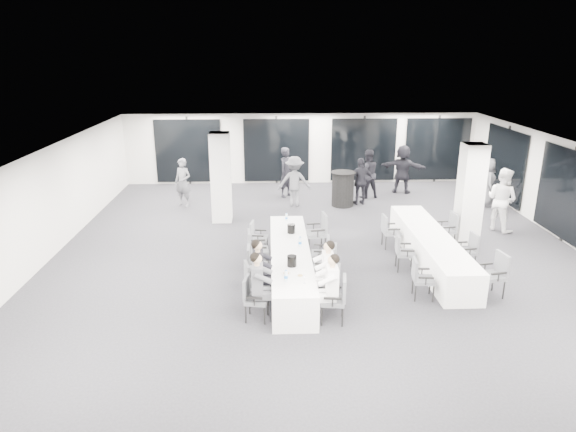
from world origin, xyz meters
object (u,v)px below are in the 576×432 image
chair_side_left_near (420,276)px  standing_guest_g (183,179)px  standing_guest_c (295,178)px  chair_main_left_fourth (255,247)px  standing_guest_f (403,166)px  standing_guest_h (502,195)px  chair_side_right_far (448,227)px  chair_main_right_mid (328,263)px  chair_side_right_mid (468,248)px  ice_bucket_far (291,229)px  chair_main_right_near (337,296)px  chair_main_left_near (253,296)px  ice_bucket_near (292,261)px  chair_side_left_far (389,229)px  chair_main_left_far (257,235)px  standing_guest_b (367,171)px  banquet_table_main (290,264)px  chair_side_left_mid (403,250)px  chair_main_right_second (332,283)px  standing_guest_a (287,169)px  chair_main_left_second (254,280)px  chair_main_left_mid (255,263)px  cocktail_table (343,189)px  chair_main_right_far (319,230)px  banquet_table_side (430,248)px  chair_side_right_near (495,272)px  chair_main_right_fourth (323,251)px  standing_guest_d (361,178)px  standing_guest_e (487,179)px

chair_side_left_near → standing_guest_g: bearing=-133.3°
standing_guest_c → chair_main_left_fourth: bearing=82.9°
standing_guest_f → standing_guest_h: standing_guest_h is taller
chair_side_right_far → chair_main_right_mid: bearing=119.8°
chair_side_right_mid → ice_bucket_far: 4.41m
chair_main_right_near → chair_side_left_near: 2.16m
chair_main_left_near → ice_bucket_near: ice_bucket_near is taller
chair_side_left_far → standing_guest_h: standing_guest_h is taller
chair_main_left_far → ice_bucket_near: 2.81m
chair_main_right_near → standing_guest_b: standing_guest_b is taller
banquet_table_main → chair_side_left_mid: bearing=8.8°
chair_main_left_near → chair_side_left_near: 3.68m
chair_main_right_second → chair_side_right_far: bearing=-35.1°
chair_side_right_far → standing_guest_a: 6.73m
chair_main_right_second → chair_side_left_mid: size_ratio=0.96×
chair_side_left_near → ice_bucket_far: bearing=-123.2°
chair_main_right_mid → chair_side_left_mid: (1.93, 0.86, -0.05)m
chair_main_left_second → standing_guest_f: bearing=135.9°
chair_main_left_mid → standing_guest_f: size_ratio=0.44×
chair_side_right_mid → banquet_table_main: bearing=90.1°
standing_guest_c → ice_bucket_near: size_ratio=8.38×
cocktail_table → ice_bucket_far: (-2.00, -4.83, 0.26)m
chair_main_right_mid → standing_guest_f: 8.81m
chair_main_left_far → standing_guest_f: (5.36, 5.88, 0.55)m
chair_main_right_far → standing_guest_g: standing_guest_g is taller
banquet_table_side → chair_side_left_far: (-0.83, 1.07, 0.15)m
chair_main_right_near → chair_side_right_near: bearing=-66.7°
ice_bucket_far → chair_side_left_far: bearing=17.1°
chair_main_right_fourth → standing_guest_d: bearing=-13.1°
banquet_table_side → chair_side_left_far: chair_side_left_far is taller
chair_main_left_near → chair_main_right_fourth: (1.65, 2.40, -0.02)m
chair_main_right_near → chair_side_left_near: size_ratio=1.07×
standing_guest_h → chair_main_left_second: bearing=88.9°
chair_main_right_mid → standing_guest_c: 6.47m
chair_main_left_second → chair_side_right_mid: bearing=95.3°
standing_guest_e → ice_bucket_far: 8.37m
chair_main_left_mid → chair_main_right_fourth: bearing=114.7°
chair_main_right_far → chair_side_left_near: size_ratio=1.16×
chair_main_left_fourth → chair_main_left_far: size_ratio=1.14×
chair_side_left_far → standing_guest_c: bearing=-152.4°
standing_guest_a → chair_main_right_second: bearing=-135.4°
standing_guest_c → cocktail_table: bearing=-176.5°
banquet_table_side → chair_main_left_mid: chair_main_left_mid is taller
standing_guest_b → standing_guest_c: standing_guest_b is taller
standing_guest_h → ice_bucket_far: standing_guest_h is taller
chair_main_right_fourth → standing_guest_d: 5.90m
chair_main_left_fourth → chair_side_left_mid: size_ratio=1.07×
chair_main_right_mid → chair_side_left_mid: chair_main_right_mid is taller
chair_side_left_far → standing_guest_f: 5.91m
banquet_table_side → chair_main_left_fourth: size_ratio=5.13×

